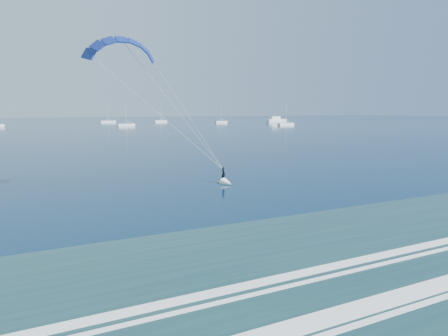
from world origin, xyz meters
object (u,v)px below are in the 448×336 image
motor_yacht (276,120)px  sailboat_4 (108,121)px  sailboat_6 (286,124)px  sailboat_5 (221,122)px  sailboat_7 (161,121)px  kitesurfer_rig (177,111)px  sailboat_3 (126,125)px

motor_yacht → sailboat_4: sailboat_4 is taller
sailboat_4 → motor_yacht: bearing=-23.1°
sailboat_6 → sailboat_5: bearing=105.0°
sailboat_7 → motor_yacht: bearing=-26.3°
sailboat_4 → sailboat_6: 116.60m
kitesurfer_rig → sailboat_4: bearing=81.4°
kitesurfer_rig → sailboat_5: (96.87, 187.92, -7.50)m
kitesurfer_rig → sailboat_5: kitesurfer_rig is taller
sailboat_4 → sailboat_5: 73.13m
kitesurfer_rig → motor_yacht: (134.74, 182.87, -6.67)m
motor_yacht → sailboat_7: size_ratio=1.37×
kitesurfer_rig → motor_yacht: kitesurfer_rig is taller
motor_yacht → sailboat_5: bearing=172.4°
sailboat_3 → sailboat_7: 63.78m
motor_yacht → sailboat_6: (-24.33, -45.47, -0.82)m
sailboat_6 → sailboat_3: bearing=161.9°
kitesurfer_rig → sailboat_7: size_ratio=1.70×
sailboat_4 → sailboat_7: size_ratio=1.22×
sailboat_3 → sailboat_4: sailboat_4 is taller
motor_yacht → sailboat_3: 104.91m
sailboat_7 → sailboat_3: bearing=-123.1°
sailboat_6 → sailboat_7: bearing=119.0°
kitesurfer_rig → motor_yacht: 227.25m
sailboat_5 → sailboat_7: size_ratio=1.05×
sailboat_4 → sailboat_6: sailboat_4 is taller
sailboat_5 → motor_yacht: bearing=-7.6°
sailboat_3 → sailboat_6: bearing=-18.1°
motor_yacht → sailboat_4: 109.23m
sailboat_4 → sailboat_6: (76.15, -88.30, -0.00)m
motor_yacht → sailboat_3: sailboat_3 is taller
sailboat_6 → motor_yacht: bearing=61.8°
motor_yacht → sailboat_7: 76.10m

